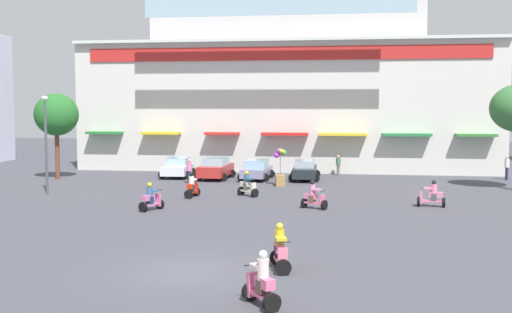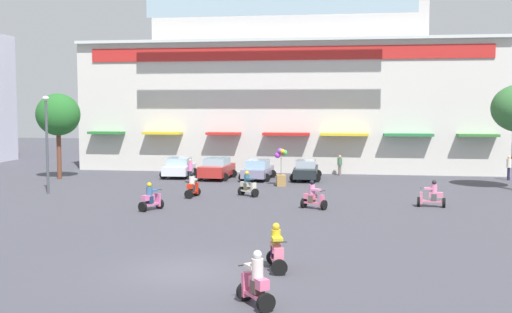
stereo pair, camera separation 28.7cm
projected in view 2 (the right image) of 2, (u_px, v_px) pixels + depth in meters
The scene contains 19 objects.
ground_plane at pixel (250, 208), 33.38m from camera, with size 128.00×128.00×0.00m, color #43434C.
colonial_building at pixel (291, 65), 54.71m from camera, with size 34.63×14.83×20.51m.
plaza_tree_0 at pixel (58, 115), 45.85m from camera, with size 3.25×2.88×6.30m.
parked_car_0 at pixel (179, 167), 47.26m from camera, with size 2.54×3.90×1.50m.
parked_car_1 at pixel (217, 168), 46.08m from camera, with size 2.60×4.08×1.58m.
parked_car_2 at pixel (258, 170), 45.80m from camera, with size 2.43×4.24×1.45m.
parked_car_3 at pixel (306, 170), 45.62m from camera, with size 2.29×4.47×1.45m.
scooter_rider_0 at pixel (192, 187), 36.99m from camera, with size 0.70×1.40×1.51m.
scooter_rider_1 at pixel (313, 197), 32.89m from camera, with size 1.45×1.07×1.52m.
scooter_rider_2 at pixel (248, 186), 37.44m from camera, with size 1.37×1.21×1.53m.
scooter_rider_3 at pixel (151, 199), 32.43m from camera, with size 1.08×1.47×1.48m.
scooter_rider_4 at pixel (276, 251), 20.73m from camera, with size 0.88×1.54×1.57m.
scooter_rider_5 at pixel (256, 283), 16.95m from camera, with size 1.21×1.35×1.58m.
scooter_rider_6 at pixel (432, 196), 33.48m from camera, with size 1.50×0.65×1.46m.
pedestrian_0 at pixel (509, 166), 45.38m from camera, with size 0.48×0.48×1.78m.
pedestrian_1 at pixel (340, 164), 48.55m from camera, with size 0.37×0.37×1.58m.
pedestrian_2 at pixel (190, 169), 43.48m from camera, with size 0.41×0.41×1.72m.
streetlamp_near at pixel (47, 136), 38.17m from camera, with size 0.40×0.40×6.01m.
balloon_vendor_cart at pixel (281, 169), 42.17m from camera, with size 0.85×1.00×2.57m.
Camera 2 is at (5.27, -19.62, 5.48)m, focal length 43.93 mm.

